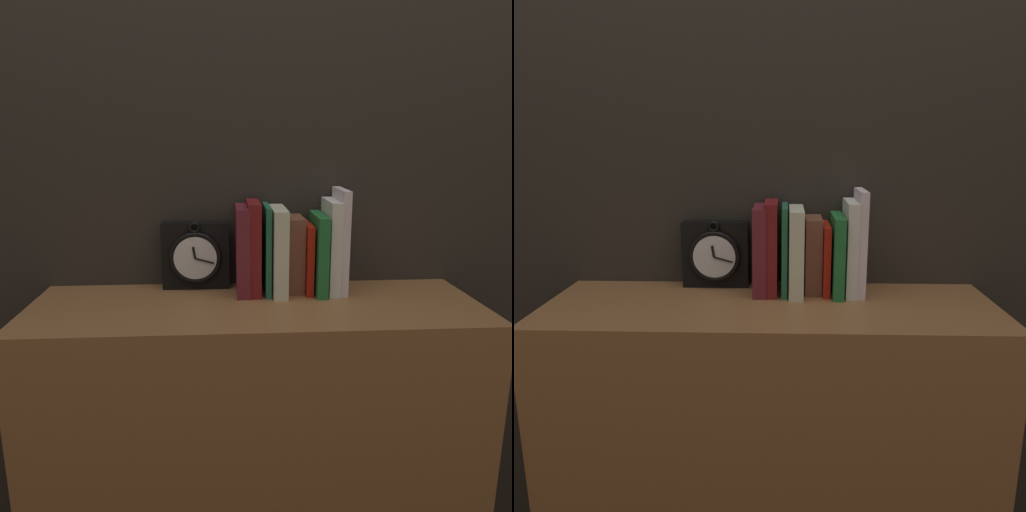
% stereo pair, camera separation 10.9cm
% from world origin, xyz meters
% --- Properties ---
extents(wall_back, '(6.00, 0.05, 2.60)m').
position_xyz_m(wall_back, '(0.00, 0.21, 1.30)').
color(wall_back, '#2D2823').
rests_on(wall_back, ground_plane).
extents(bookshelf, '(1.06, 0.36, 0.84)m').
position_xyz_m(bookshelf, '(0.00, 0.00, 0.42)').
color(bookshelf, '#936038').
rests_on(bookshelf, ground_plane).
extents(clock, '(0.17, 0.06, 0.18)m').
position_xyz_m(clock, '(-0.15, 0.14, 0.93)').
color(clock, black).
rests_on(clock, bookshelf).
extents(book_slot0_maroon, '(0.03, 0.14, 0.22)m').
position_xyz_m(book_slot0_maroon, '(-0.03, 0.10, 0.95)').
color(book_slot0_maroon, maroon).
rests_on(book_slot0_maroon, bookshelf).
extents(book_slot1_maroon, '(0.03, 0.14, 0.23)m').
position_xyz_m(book_slot1_maroon, '(0.00, 0.10, 0.96)').
color(book_slot1_maroon, maroon).
rests_on(book_slot1_maroon, bookshelf).
extents(book_slot2_green, '(0.01, 0.14, 0.22)m').
position_xyz_m(book_slot2_green, '(0.03, 0.10, 0.95)').
color(book_slot2_green, '#246845').
rests_on(book_slot2_green, bookshelf).
extents(book_slot3_cream, '(0.04, 0.15, 0.21)m').
position_xyz_m(book_slot3_cream, '(0.06, 0.09, 0.95)').
color(book_slot3_cream, beige).
rests_on(book_slot3_cream, bookshelf).
extents(book_slot4_brown, '(0.04, 0.11, 0.19)m').
position_xyz_m(book_slot4_brown, '(0.10, 0.11, 0.94)').
color(book_slot4_brown, brown).
rests_on(book_slot4_brown, bookshelf).
extents(book_slot5_red, '(0.02, 0.13, 0.17)m').
position_xyz_m(book_slot5_red, '(0.14, 0.10, 0.93)').
color(book_slot5_red, red).
rests_on(book_slot5_red, bookshelf).
extents(book_slot6_green, '(0.03, 0.15, 0.20)m').
position_xyz_m(book_slot6_green, '(0.16, 0.09, 0.94)').
color(book_slot6_green, '#227135').
rests_on(book_slot6_green, bookshelf).
extents(book_slot7_white, '(0.03, 0.14, 0.23)m').
position_xyz_m(book_slot7_white, '(0.19, 0.10, 0.96)').
color(book_slot7_white, white).
rests_on(book_slot7_white, bookshelf).
extents(book_slot8_white, '(0.02, 0.14, 0.26)m').
position_xyz_m(book_slot8_white, '(0.22, 0.10, 0.97)').
color(book_slot8_white, white).
rests_on(book_slot8_white, bookshelf).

